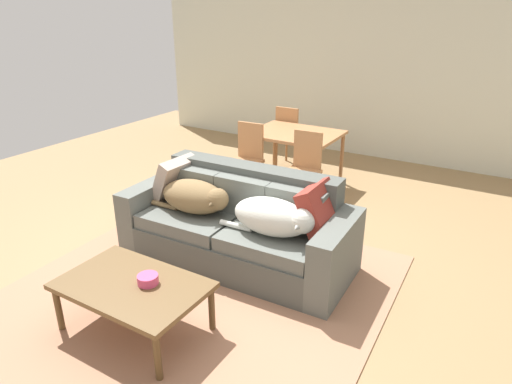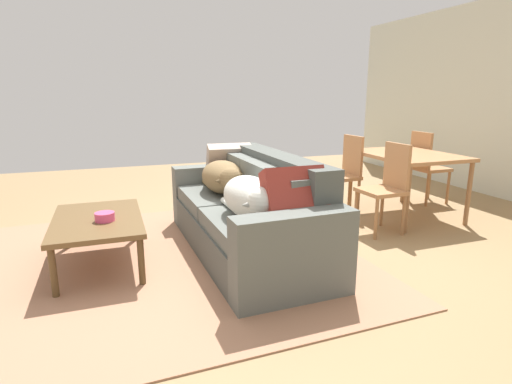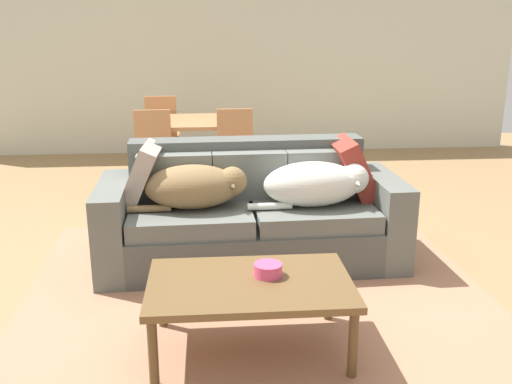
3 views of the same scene
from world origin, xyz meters
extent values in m
plane|color=#97774E|center=(0.00, 0.00, 0.00)|extent=(10.00, 10.00, 0.00)
cube|color=beige|center=(0.00, 4.00, 1.35)|extent=(8.00, 0.12, 2.70)
cube|color=#AE7A5B|center=(0.02, -0.77, 0.01)|extent=(3.19, 3.42, 0.01)
cube|color=#4D514C|center=(0.02, -0.02, 0.17)|extent=(1.83, 0.95, 0.33)
cube|color=#5E635D|center=(-0.43, -0.04, 0.40)|extent=(0.90, 0.89, 0.13)
cube|color=#5E635D|center=(0.47, -0.01, 0.40)|extent=(0.90, 0.89, 0.13)
cube|color=#4D514C|center=(0.01, 0.30, 0.68)|extent=(1.81, 0.30, 0.43)
cube|color=#5E635D|center=(-0.54, 0.10, 0.65)|extent=(0.56, 0.18, 0.36)
cube|color=#5E635D|center=(0.02, 0.12, 0.65)|extent=(0.56, 0.18, 0.36)
cube|color=#5E635D|center=(0.58, 0.13, 0.65)|extent=(0.56, 0.18, 0.36)
cube|color=#5E635D|center=(-0.99, -0.06, 0.32)|extent=(0.24, 0.90, 0.65)
cube|color=#5E635D|center=(1.03, 0.01, 0.32)|extent=(0.24, 0.90, 0.65)
ellipsoid|color=olive|center=(-0.41, -0.10, 0.63)|extent=(0.69, 0.42, 0.32)
sphere|color=olive|center=(-0.12, -0.11, 0.66)|extent=(0.21, 0.21, 0.21)
cone|color=brown|center=(-0.12, -0.20, 0.65)|extent=(0.10, 0.12, 0.09)
cylinder|color=olive|center=(-0.71, -0.19, 0.50)|extent=(0.31, 0.06, 0.05)
ellipsoid|color=silver|center=(0.46, -0.12, 0.63)|extent=(0.72, 0.40, 0.33)
sphere|color=silver|center=(0.76, -0.13, 0.67)|extent=(0.22, 0.22, 0.22)
cone|color=#A3A49A|center=(0.76, -0.22, 0.66)|extent=(0.10, 0.12, 0.10)
cylinder|color=silver|center=(0.14, -0.20, 0.50)|extent=(0.32, 0.06, 0.05)
cube|color=#B29E8E|center=(-0.78, 0.06, 0.68)|extent=(0.32, 0.48, 0.48)
cube|color=maroon|center=(0.82, 0.12, 0.68)|extent=(0.33, 0.47, 0.48)
cube|color=brown|center=(-0.08, -1.27, 0.40)|extent=(1.10, 0.70, 0.04)
cylinder|color=brown|center=(-0.58, -1.57, 0.19)|extent=(0.05, 0.05, 0.38)
cylinder|color=brown|center=(0.42, -1.57, 0.19)|extent=(0.05, 0.05, 0.38)
cylinder|color=brown|center=(-0.58, -0.97, 0.19)|extent=(0.05, 0.05, 0.38)
cylinder|color=brown|center=(0.42, -0.97, 0.19)|extent=(0.05, 0.05, 0.38)
cylinder|color=#EA4C7F|center=(0.02, -1.21, 0.46)|extent=(0.16, 0.16, 0.07)
cube|color=#B57B4D|center=(-0.43, 2.13, 0.73)|extent=(1.17, 0.92, 0.04)
cylinder|color=#9A6941|center=(-0.96, 1.72, 0.35)|extent=(0.05, 0.05, 0.71)
cylinder|color=#9A6941|center=(0.10, 1.72, 0.35)|extent=(0.05, 0.05, 0.71)
cylinder|color=#9A6941|center=(-0.96, 2.54, 0.35)|extent=(0.05, 0.05, 0.71)
cylinder|color=#9A6941|center=(0.10, 2.54, 0.35)|extent=(0.05, 0.05, 0.71)
cube|color=#B57B4D|center=(-0.82, 1.46, 0.44)|extent=(0.42, 0.42, 0.04)
cube|color=#B57B4D|center=(-0.84, 1.64, 0.69)|extent=(0.36, 0.06, 0.47)
cylinder|color=#A36F45|center=(-0.98, 1.28, 0.21)|extent=(0.04, 0.04, 0.42)
cylinder|color=#A36F45|center=(-0.64, 1.31, 0.21)|extent=(0.04, 0.04, 0.42)
cylinder|color=#A36F45|center=(-1.00, 1.62, 0.21)|extent=(0.04, 0.04, 0.42)
cylinder|color=#A36F45|center=(-0.67, 1.64, 0.21)|extent=(0.04, 0.04, 0.42)
cube|color=#B57B4D|center=(-0.01, 1.47, 0.44)|extent=(0.42, 0.42, 0.04)
cube|color=#B57B4D|center=(-0.02, 1.65, 0.70)|extent=(0.36, 0.05, 0.47)
cylinder|color=#A36F45|center=(-0.17, 1.29, 0.21)|extent=(0.04, 0.04, 0.42)
cylinder|color=#A36F45|center=(0.17, 1.31, 0.21)|extent=(0.04, 0.04, 0.42)
cylinder|color=#A36F45|center=(-0.19, 1.63, 0.21)|extent=(0.04, 0.04, 0.42)
cylinder|color=#A36F45|center=(0.15, 1.65, 0.21)|extent=(0.04, 0.04, 0.42)
cube|color=#B57B4D|center=(-0.83, 2.84, 0.46)|extent=(0.40, 0.40, 0.04)
cube|color=#B57B4D|center=(-0.83, 2.66, 0.71)|extent=(0.36, 0.04, 0.47)
cylinder|color=#A36F45|center=(-0.66, 3.01, 0.22)|extent=(0.04, 0.04, 0.44)
cylinder|color=#A36F45|center=(-1.00, 3.00, 0.22)|extent=(0.04, 0.04, 0.44)
cylinder|color=#A36F45|center=(-0.66, 2.67, 0.22)|extent=(0.04, 0.04, 0.44)
cylinder|color=#A36F45|center=(-1.00, 2.66, 0.22)|extent=(0.04, 0.04, 0.44)
camera|label=1|loc=(2.19, -3.26, 2.34)|focal=32.06mm
camera|label=2|loc=(3.44, -1.13, 1.44)|focal=28.93mm
camera|label=3|loc=(-0.28, -4.11, 1.76)|focal=40.64mm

